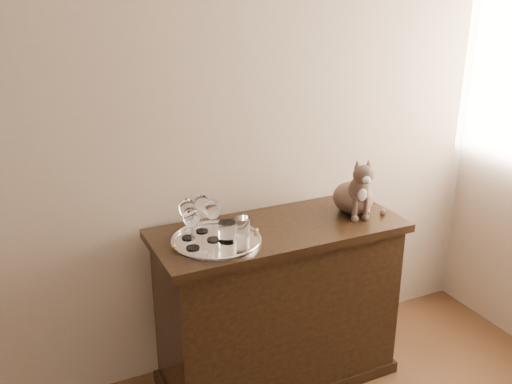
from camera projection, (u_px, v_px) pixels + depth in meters
wall_back at (128, 121)px, 2.52m from camera, size 4.00×0.10×2.70m
sideboard at (278, 305)px, 2.82m from camera, size 1.20×0.50×0.85m
tray at (216, 241)px, 2.51m from camera, size 0.40×0.40×0.01m
wine_glass_a at (187, 218)px, 2.50m from camera, size 0.07×0.07×0.19m
wine_glass_b at (201, 213)px, 2.57m from camera, size 0.07×0.07×0.18m
wine_glass_c at (192, 228)px, 2.41m from camera, size 0.07×0.07×0.19m
wine_glass_d at (213, 220)px, 2.48m from camera, size 0.07×0.07×0.19m
tumbler_a at (227, 232)px, 2.49m from camera, size 0.08×0.08×0.09m
tumbler_c at (242, 227)px, 2.55m from camera, size 0.07×0.07×0.08m
cat at (354, 183)px, 2.79m from camera, size 0.36×0.34×0.30m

